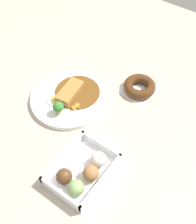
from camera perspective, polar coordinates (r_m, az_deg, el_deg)
ground_plane at (r=1.03m, az=-4.53°, el=1.11°), size 1.60×1.60×0.00m
curry_plate at (r=1.05m, az=-5.68°, el=2.87°), size 0.27×0.27×0.07m
donut_box at (r=0.87m, az=-3.11°, el=-11.68°), size 0.20×0.15×0.06m
chocolate_ring_donut at (r=1.08m, az=8.15°, el=4.96°), size 0.14×0.14×0.04m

